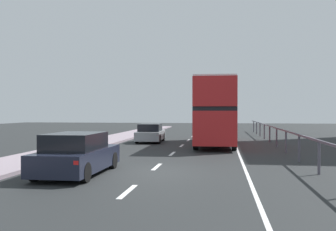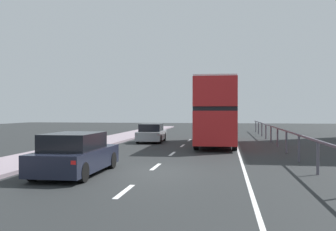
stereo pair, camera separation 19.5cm
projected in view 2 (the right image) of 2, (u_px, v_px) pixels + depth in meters
ground_plane at (149, 173)px, 14.03m from camera, size 75.10×120.00×0.10m
near_sidewalk_kerb at (1, 166)px, 14.92m from camera, size 2.84×80.00×0.14m
lane_paint_markings at (217, 149)px, 22.41m from camera, size 3.63×46.00×0.01m
bridge_side_railing at (282, 133)px, 22.01m from camera, size 0.10×42.00×1.23m
double_decker_bus_red at (216, 111)px, 25.30m from camera, size 2.60×10.04×4.26m
hatchback_car_near at (76, 154)px, 13.46m from camera, size 1.90×4.43×1.48m
sedan_car_ahead at (152, 133)px, 27.75m from camera, size 1.91×4.23×1.34m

